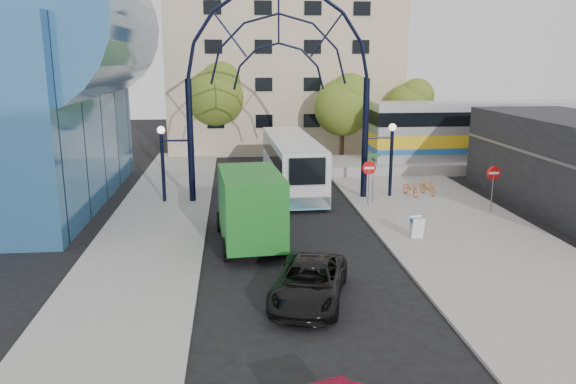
{
  "coord_description": "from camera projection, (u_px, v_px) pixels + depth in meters",
  "views": [
    {
      "loc": [
        -2.62,
        -17.69,
        8.1
      ],
      "look_at": [
        -0.28,
        6.0,
        2.41
      ],
      "focal_mm": 35.0,
      "sensor_mm": 36.0,
      "label": 1
    }
  ],
  "objects": [
    {
      "name": "ground",
      "position": [
        313.0,
        300.0,
        19.26
      ],
      "size": [
        120.0,
        120.0,
        0.0
      ],
      "primitive_type": "plane",
      "color": "black",
      "rests_on": "ground"
    },
    {
      "name": "sidewalk_east",
      "position": [
        486.0,
        252.0,
        23.88
      ],
      "size": [
        8.0,
        56.0,
        0.12
      ],
      "primitive_type": "cube",
      "color": "gray",
      "rests_on": "ground"
    },
    {
      "name": "plaza_west",
      "position": [
        146.0,
        248.0,
        24.43
      ],
      "size": [
        5.0,
        50.0,
        0.12
      ],
      "primitive_type": "cube",
      "color": "gray",
      "rests_on": "ground"
    },
    {
      "name": "gateway_arch",
      "position": [
        279.0,
        50.0,
        30.82
      ],
      "size": [
        13.64,
        0.44,
        12.1
      ],
      "color": "black",
      "rests_on": "ground"
    },
    {
      "name": "stop_sign",
      "position": [
        369.0,
        172.0,
        30.87
      ],
      "size": [
        0.8,
        0.07,
        2.5
      ],
      "color": "slate",
      "rests_on": "sidewalk_east"
    },
    {
      "name": "do_not_enter_sign",
      "position": [
        493.0,
        178.0,
        29.53
      ],
      "size": [
        0.76,
        0.07,
        2.48
      ],
      "color": "slate",
      "rests_on": "sidewalk_east"
    },
    {
      "name": "street_name_sign",
      "position": [
        374.0,
        167.0,
        31.46
      ],
      "size": [
        0.7,
        0.7,
        2.8
      ],
      "color": "slate",
      "rests_on": "sidewalk_east"
    },
    {
      "name": "sandwich_board",
      "position": [
        417.0,
        225.0,
        25.41
      ],
      "size": [
        0.55,
        0.61,
        0.99
      ],
      "color": "white",
      "rests_on": "sidewalk_east"
    },
    {
      "name": "transit_hall",
      "position": [
        0.0,
        84.0,
        30.76
      ],
      "size": [
        16.5,
        18.0,
        14.5
      ],
      "color": "teal",
      "rests_on": "ground"
    },
    {
      "name": "apartment_block",
      "position": [
        282.0,
        70.0,
        51.67
      ],
      "size": [
        20.0,
        12.1,
        14.0
      ],
      "color": "tan",
      "rests_on": "ground"
    },
    {
      "name": "train_platform",
      "position": [
        534.0,
        163.0,
        42.37
      ],
      "size": [
        32.0,
        5.0,
        0.8
      ],
      "primitive_type": "cube",
      "color": "gray",
      "rests_on": "ground"
    },
    {
      "name": "train_car",
      "position": [
        537.0,
        130.0,
        41.79
      ],
      "size": [
        25.1,
        3.05,
        4.2
      ],
      "color": "#B7B7BC",
      "rests_on": "train_platform"
    },
    {
      "name": "tree_north_a",
      "position": [
        344.0,
        104.0,
        43.87
      ],
      "size": [
        4.48,
        4.48,
        7.0
      ],
      "color": "#382314",
      "rests_on": "ground"
    },
    {
      "name": "tree_north_b",
      "position": [
        217.0,
        93.0,
        46.63
      ],
      "size": [
        5.12,
        5.12,
        8.0
      ],
      "color": "#382314",
      "rests_on": "ground"
    },
    {
      "name": "tree_north_c",
      "position": [
        411.0,
        105.0,
        46.45
      ],
      "size": [
        4.16,
        4.16,
        6.5
      ],
      "color": "#382314",
      "rests_on": "ground"
    },
    {
      "name": "city_bus",
      "position": [
        292.0,
        163.0,
        35.18
      ],
      "size": [
        3.1,
        11.97,
        3.26
      ],
      "rotation": [
        0.0,
        0.0,
        0.03
      ],
      "color": "silver",
      "rests_on": "ground"
    },
    {
      "name": "green_truck",
      "position": [
        249.0,
        206.0,
        24.86
      ],
      "size": [
        3.05,
        6.93,
        3.41
      ],
      "rotation": [
        0.0,
        0.0,
        0.08
      ],
      "color": "black",
      "rests_on": "ground"
    },
    {
      "name": "black_suv",
      "position": [
        309.0,
        282.0,
        19.06
      ],
      "size": [
        3.52,
        5.33,
        1.36
      ],
      "primitive_type": "imported",
      "rotation": [
        0.0,
        0.0,
        -0.28
      ],
      "color": "black",
      "rests_on": "ground"
    },
    {
      "name": "bike_near_a",
      "position": [
        411.0,
        188.0,
        33.36
      ],
      "size": [
        1.0,
        1.88,
        0.94
      ],
      "primitive_type": "imported",
      "rotation": [
        0.0,
        0.0,
        0.22
      ],
      "color": "orange",
      "rests_on": "sidewalk_east"
    },
    {
      "name": "bike_near_b",
      "position": [
        428.0,
        187.0,
        33.52
      ],
      "size": [
        0.92,
        1.67,
        0.96
      ],
      "primitive_type": "imported",
      "rotation": [
        0.0,
        0.0,
        0.31
      ],
      "color": "orange",
      "rests_on": "sidewalk_east"
    }
  ]
}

